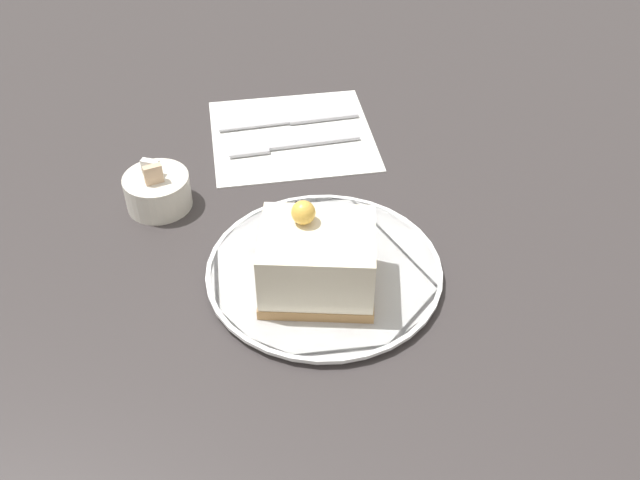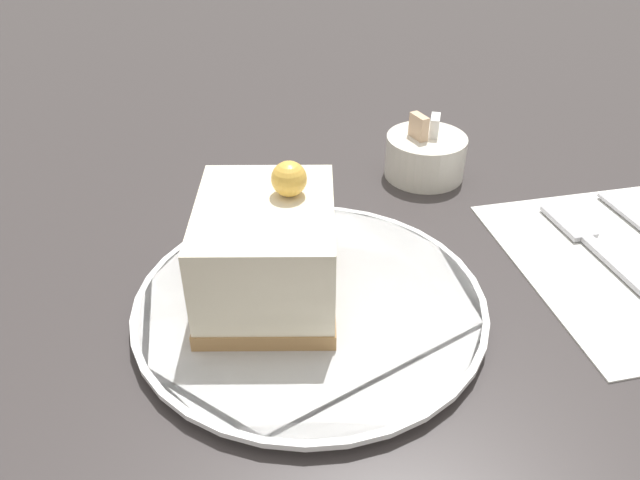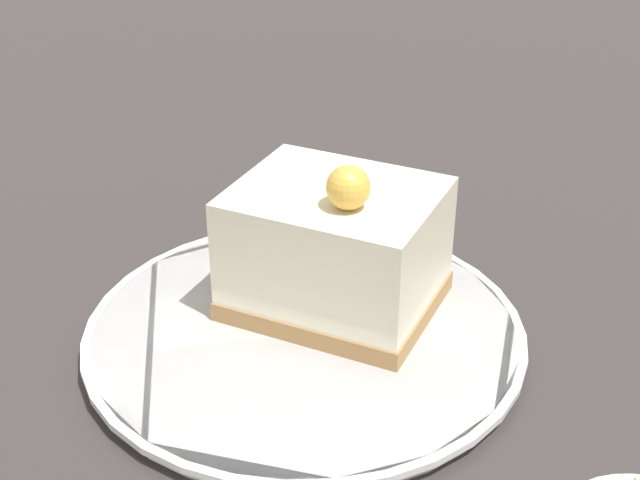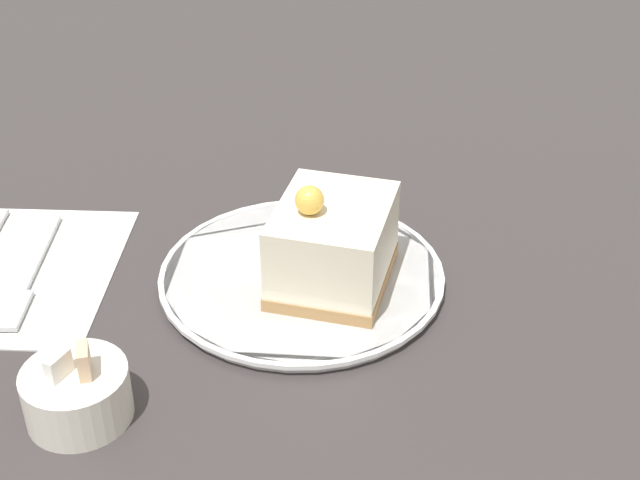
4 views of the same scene
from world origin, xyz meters
name	(u,v)px [view 3 (image 3 of 4)]	position (x,y,z in m)	size (l,w,h in m)	color
ground_plane	(353,385)	(0.00, 0.00, 0.00)	(4.00, 4.00, 0.00)	#383333
plate	(305,333)	(-0.03, -0.03, 0.01)	(0.24, 0.24, 0.01)	white
cake_slice	(336,248)	(-0.06, -0.02, 0.05)	(0.11, 0.12, 0.09)	#9E7547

